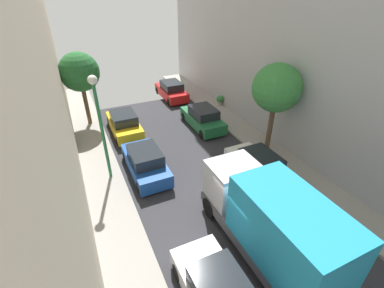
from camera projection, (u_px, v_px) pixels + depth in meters
The scene contains 13 objects.
ground at pixel (246, 232), 11.79m from camera, with size 32.00×32.00×0.00m, color #2D2D33.
sidewalk_left at pixel (133, 276), 9.95m from camera, with size 2.00×44.00×0.15m, color gray.
sidewalk_right at pixel (330, 197), 13.56m from camera, with size 2.00×44.00×0.15m, color gray.
parked_car_left_3 at pixel (145, 162), 15.02m from camera, with size 1.78×4.20×1.57m.
parked_car_left_4 at pixel (124, 124), 19.03m from camera, with size 1.78×4.20×1.57m.
parked_car_right_2 at pixel (259, 167), 14.65m from camera, with size 1.78×4.20×1.57m.
parked_car_right_3 at pixel (203, 118), 19.81m from camera, with size 1.78×4.20×1.57m.
parked_car_right_4 at pixel (171, 91), 24.69m from camera, with size 1.78×4.20×1.57m.
delivery_truck at pixel (271, 222), 9.90m from camera, with size 2.26×6.60×3.38m.
street_tree_0 at pixel (79, 72), 18.41m from camera, with size 2.66×2.66×5.19m.
street_tree_1 at pixel (277, 88), 15.24m from camera, with size 2.77×2.77×5.40m.
potted_plant_2 at pixel (220, 100), 23.10m from camera, with size 0.61×0.61×0.85m.
lamp_post at pixel (99, 115), 12.99m from camera, with size 0.44×0.44×5.60m.
Camera 1 is at (-5.57, -6.38, 9.35)m, focal length 25.49 mm.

